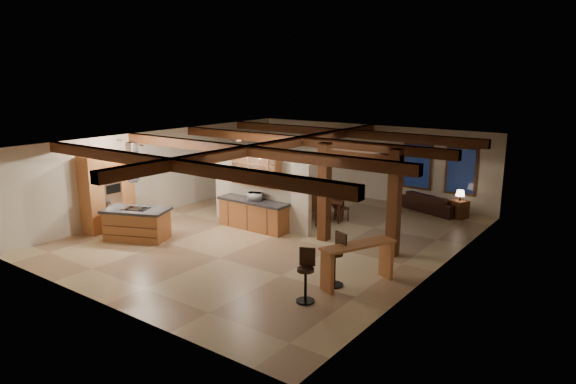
% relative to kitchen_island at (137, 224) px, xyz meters
% --- Properties ---
extents(ground, '(12.00, 12.00, 0.00)m').
position_rel_kitchen_island_xyz_m(ground, '(3.12, 2.73, -0.47)').
color(ground, tan).
rests_on(ground, ground).
extents(room_walls, '(12.00, 12.00, 12.00)m').
position_rel_kitchen_island_xyz_m(room_walls, '(3.12, 2.73, 1.31)').
color(room_walls, beige).
rests_on(room_walls, ground).
extents(ceiling_beams, '(10.00, 12.00, 0.28)m').
position_rel_kitchen_island_xyz_m(ceiling_beams, '(3.12, 2.73, 2.29)').
color(ceiling_beams, '#3E190F').
rests_on(ceiling_beams, room_walls).
extents(timber_posts, '(2.50, 0.30, 2.90)m').
position_rel_kitchen_island_xyz_m(timber_posts, '(5.62, 3.23, 1.29)').
color(timber_posts, '#3E190F').
rests_on(timber_posts, ground).
extents(partition_wall, '(3.80, 0.18, 2.20)m').
position_rel_kitchen_island_xyz_m(partition_wall, '(2.12, 3.23, 0.63)').
color(partition_wall, beige).
rests_on(partition_wall, ground).
extents(pantry_cabinet, '(0.67, 1.60, 2.40)m').
position_rel_kitchen_island_xyz_m(pantry_cabinet, '(-1.54, 0.13, 0.73)').
color(pantry_cabinet, '#A65835').
rests_on(pantry_cabinet, ground).
extents(back_counter, '(2.50, 0.66, 0.94)m').
position_rel_kitchen_island_xyz_m(back_counter, '(2.12, 2.84, 0.00)').
color(back_counter, '#A65835').
rests_on(back_counter, ground).
extents(upper_display_cabinet, '(1.80, 0.36, 0.95)m').
position_rel_kitchen_island_xyz_m(upper_display_cabinet, '(2.12, 3.04, 1.38)').
color(upper_display_cabinet, '#A65835').
rests_on(upper_display_cabinet, partition_wall).
extents(range_hood, '(1.10, 1.10, 1.40)m').
position_rel_kitchen_island_xyz_m(range_hood, '(0.00, -0.00, 1.31)').
color(range_hood, silver).
rests_on(range_hood, room_walls).
extents(back_windows, '(2.70, 0.07, 1.70)m').
position_rel_kitchen_island_xyz_m(back_windows, '(5.92, 8.66, 1.03)').
color(back_windows, '#3E190F').
rests_on(back_windows, room_walls).
extents(framed_art, '(0.65, 0.05, 0.85)m').
position_rel_kitchen_island_xyz_m(framed_art, '(1.62, 8.66, 1.23)').
color(framed_art, '#3E190F').
rests_on(framed_art, room_walls).
extents(recessed_cans, '(3.16, 2.46, 0.03)m').
position_rel_kitchen_island_xyz_m(recessed_cans, '(0.59, 0.79, 2.40)').
color(recessed_cans, silver).
rests_on(recessed_cans, room_walls).
extents(kitchen_island, '(2.14, 1.68, 0.94)m').
position_rel_kitchen_island_xyz_m(kitchen_island, '(0.00, 0.00, 0.00)').
color(kitchen_island, '#A65835').
rests_on(kitchen_island, ground).
extents(dining_table, '(2.28, 1.78, 0.71)m').
position_rel_kitchen_island_xyz_m(dining_table, '(3.04, 4.97, -0.12)').
color(dining_table, '#421E10').
rests_on(dining_table, ground).
extents(sofa, '(2.39, 1.53, 0.65)m').
position_rel_kitchen_island_xyz_m(sofa, '(5.91, 8.23, -0.15)').
color(sofa, black).
rests_on(sofa, ground).
extents(microwave, '(0.53, 0.43, 0.25)m').
position_rel_kitchen_island_xyz_m(microwave, '(2.22, 2.84, 0.59)').
color(microwave, silver).
rests_on(microwave, back_counter).
extents(bar_counter, '(1.21, 1.92, 0.99)m').
position_rel_kitchen_island_xyz_m(bar_counter, '(6.94, 0.89, 0.20)').
color(bar_counter, '#A65835').
rests_on(bar_counter, ground).
extents(side_table, '(0.65, 0.65, 0.61)m').
position_rel_kitchen_island_xyz_m(side_table, '(6.97, 7.98, -0.17)').
color(side_table, '#3E190F').
rests_on(side_table, ground).
extents(table_lamp, '(0.31, 0.31, 0.36)m').
position_rel_kitchen_island_xyz_m(table_lamp, '(6.97, 7.98, 0.39)').
color(table_lamp, black).
rests_on(table_lamp, side_table).
extents(bar_stool_a, '(0.44, 0.45, 1.17)m').
position_rel_kitchen_island_xyz_m(bar_stool_a, '(6.48, -0.58, 0.12)').
color(bar_stool_a, black).
rests_on(bar_stool_a, ground).
extents(bar_stool_b, '(0.46, 0.48, 1.26)m').
position_rel_kitchen_island_xyz_m(bar_stool_b, '(6.56, 0.54, 0.17)').
color(bar_stool_b, black).
rests_on(bar_stool_b, ground).
extents(dining_chairs, '(2.22, 2.22, 1.12)m').
position_rel_kitchen_island_xyz_m(dining_chairs, '(3.04, 4.97, 0.10)').
color(dining_chairs, '#3E190F').
rests_on(dining_chairs, ground).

